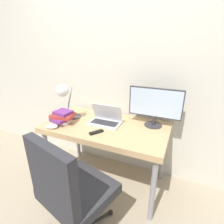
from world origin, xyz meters
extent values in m
plane|color=tan|center=(0.00, 0.00, 0.00)|extent=(12.00, 12.00, 0.00)
cube|color=beige|center=(0.00, 0.79, 1.30)|extent=(8.00, 0.05, 2.60)
cube|color=tan|center=(0.00, 0.36, 0.74)|extent=(1.34, 0.73, 0.06)
cylinder|color=gray|center=(-0.61, 0.06, 0.35)|extent=(0.05, 0.05, 0.71)
cylinder|color=gray|center=(0.61, 0.06, 0.35)|extent=(0.05, 0.05, 0.71)
cylinder|color=gray|center=(-0.61, 0.67, 0.35)|extent=(0.05, 0.05, 0.71)
cylinder|color=gray|center=(0.61, 0.67, 0.35)|extent=(0.05, 0.05, 0.71)
cube|color=silver|center=(-0.02, 0.38, 0.77)|extent=(0.35, 0.21, 0.02)
cube|color=#2D2D33|center=(-0.02, 0.38, 0.78)|extent=(0.30, 0.13, 0.00)
cube|color=silver|center=(-0.02, 0.44, 0.88)|extent=(0.35, 0.08, 0.20)
cube|color=silver|center=(-0.02, 0.44, 0.88)|extent=(0.31, 0.07, 0.17)
cylinder|color=#333338|center=(0.48, 0.56, 0.77)|extent=(0.19, 0.19, 0.01)
cylinder|color=#333338|center=(0.48, 0.56, 0.83)|extent=(0.04, 0.04, 0.10)
cube|color=#333338|center=(0.48, 0.56, 1.03)|extent=(0.56, 0.02, 0.31)
cube|color=silver|center=(0.48, 0.55, 1.03)|extent=(0.53, 0.00, 0.29)
cylinder|color=#4C4C51|center=(-0.45, 0.41, 0.77)|extent=(0.16, 0.16, 0.02)
cylinder|color=#99999E|center=(-0.45, 0.33, 0.96)|extent=(0.02, 0.18, 0.36)
sphere|color=white|center=(-0.45, 0.25, 1.13)|extent=(0.13, 0.13, 0.13)
sphere|color=black|center=(0.24, -0.05, 0.03)|extent=(0.05, 0.05, 0.05)
cylinder|color=black|center=(0.15, -0.18, 0.03)|extent=(0.19, 0.27, 0.03)
sphere|color=black|center=(-0.12, -0.07, 0.03)|extent=(0.05, 0.05, 0.05)
cylinder|color=black|center=(-0.03, -0.19, 0.03)|extent=(0.21, 0.26, 0.03)
cylinder|color=#2D2D33|center=(0.07, -0.31, 0.24)|extent=(0.04, 0.04, 0.39)
cube|color=#2D2D33|center=(0.07, -0.31, 0.48)|extent=(0.62, 0.61, 0.09)
cube|color=#2D2D33|center=(0.01, -0.51, 0.77)|extent=(0.49, 0.20, 0.49)
cube|color=silver|center=(-0.47, 0.21, 0.78)|extent=(0.18, 0.17, 0.02)
cube|color=silver|center=(-0.46, 0.21, 0.79)|extent=(0.17, 0.14, 0.02)
cube|color=#753384|center=(-0.47, 0.21, 0.82)|extent=(0.20, 0.22, 0.04)
cube|color=#B2382D|center=(-0.46, 0.22, 0.86)|extent=(0.26, 0.21, 0.04)
cube|color=#753384|center=(-0.45, 0.22, 0.89)|extent=(0.20, 0.17, 0.04)
cube|color=black|center=(-0.01, 0.16, 0.78)|extent=(0.12, 0.14, 0.02)
ellipsoid|color=white|center=(-0.50, 0.07, 0.79)|extent=(0.14, 0.10, 0.04)
camera|label=1|loc=(0.75, -1.20, 1.60)|focal=28.00mm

